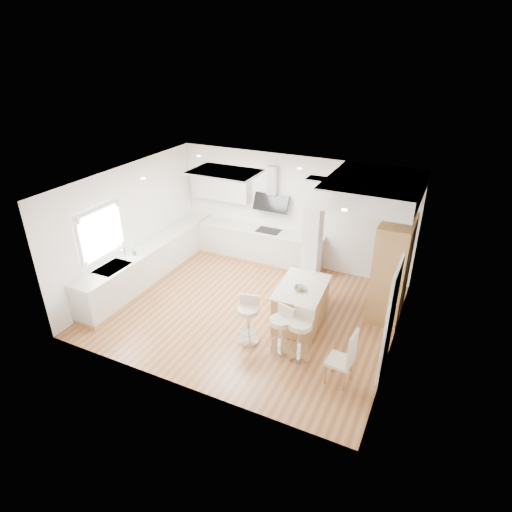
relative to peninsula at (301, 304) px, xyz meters
The scene contains 18 objects.
ground 1.24m from the peninsula, behind, with size 6.00×6.00×0.00m, color #B07241.
ceiling 1.24m from the peninsula, behind, with size 6.00×5.00×0.02m, color white.
wall_back 2.84m from the peninsula, 115.89° to the left, with size 6.00×0.04×2.80m, color white.
wall_left 4.28m from the peninsula, behind, with size 0.04×5.00×2.80m, color white.
wall_right 2.08m from the peninsula, ahead, with size 0.04×5.00×2.80m, color white.
skylight 3.10m from the peninsula, 165.59° to the left, with size 4.10×2.10×0.06m.
window_left 4.43m from the peninsula, 166.40° to the right, with size 0.06×1.28×1.07m.
doorway_right 2.02m from the peninsula, 21.09° to the right, with size 0.05×1.00×2.10m.
counter_left 3.87m from the peninsula, behind, with size 0.63×4.50×1.35m.
counter_back 2.99m from the peninsula, 134.38° to the left, with size 3.62×0.63×2.50m.
pillar 1.30m from the peninsula, 97.78° to the left, with size 0.35×0.35×2.80m.
soffit 2.70m from the peninsula, 54.38° to the left, with size 1.78×2.20×0.40m.
oven_column 1.99m from the peninsula, 36.83° to the left, with size 0.63×1.21×2.10m.
peninsula is the anchor object (origin of this frame).
bar_stool_a 1.23m from the peninsula, 124.19° to the right, with size 0.51×0.51×0.95m.
bar_stool_b 1.06m from the peninsula, 90.05° to the right, with size 0.52×0.52×0.93m.
bar_stool_c 1.13m from the peninsula, 70.74° to the right, with size 0.47×0.47×0.99m.
dining_chair 1.88m from the peninsula, 46.98° to the right, with size 0.44×0.44×1.06m.
Camera 1 is at (3.49, -6.87, 5.20)m, focal length 30.00 mm.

